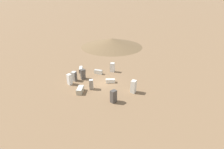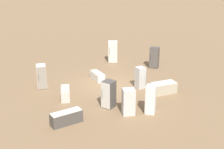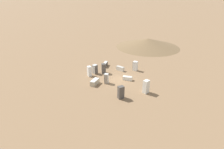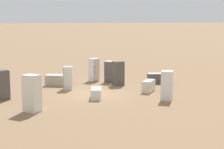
# 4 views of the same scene
# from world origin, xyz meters

# --- Properties ---
(ground_plane) EXTENTS (1000.00, 1000.00, 0.00)m
(ground_plane) POSITION_xyz_m (0.00, 0.00, 0.00)
(ground_plane) COLOR #846647
(discarded_fridge_0) EXTENTS (1.88, 1.56, 0.78)m
(discarded_fridge_0) POSITION_xyz_m (-1.18, 3.98, 0.39)
(discarded_fridge_0) COLOR #B2A88E
(discarded_fridge_0) RESTS_ON ground_plane
(discarded_fridge_1) EXTENTS (0.81, 0.79, 1.75)m
(discarded_fridge_1) POSITION_xyz_m (1.95, 4.71, 0.87)
(discarded_fridge_1) COLOR white
(discarded_fridge_1) RESTS_ON ground_plane
(discarded_fridge_2) EXTENTS (1.00, 1.02, 1.92)m
(discarded_fridge_2) POSITION_xyz_m (-4.68, -2.96, 0.96)
(discarded_fridge_2) COLOR silver
(discarded_fridge_2) RESTS_ON ground_plane
(discarded_fridge_3) EXTENTS (0.75, 0.70, 1.74)m
(discarded_fridge_3) POSITION_xyz_m (2.82, 2.23, 0.87)
(discarded_fridge_3) COLOR #4C4742
(discarded_fridge_3) RESTS_ON ground_plane
(discarded_fridge_4) EXTENTS (1.45, 1.44, 0.75)m
(discarded_fridge_4) POSITION_xyz_m (3.52, -0.84, 0.37)
(discarded_fridge_4) COLOR beige
(discarded_fridge_4) RESTS_ON ground_plane
(discarded_fridge_5) EXTENTS (0.82, 0.90, 1.76)m
(discarded_fridge_5) POSITION_xyz_m (-5.56, 0.76, 0.88)
(discarded_fridge_5) COLOR #4C4742
(discarded_fridge_5) RESTS_ON ground_plane
(discarded_fridge_6) EXTENTS (1.00, 1.00, 1.59)m
(discarded_fridge_6) POSITION_xyz_m (2.85, 3.72, 0.80)
(discarded_fridge_6) COLOR silver
(discarded_fridge_6) RESTS_ON ground_plane
(discarded_fridge_7) EXTENTS (0.98, 1.00, 1.72)m
(discarded_fridge_7) POSITION_xyz_m (3.17, -3.50, 0.86)
(discarded_fridge_7) COLOR white
(discarded_fridge_7) RESTS_ON ground_plane
(discarded_fridge_8) EXTENTS (0.79, 0.77, 1.56)m
(discarded_fridge_8) POSITION_xyz_m (-1.02, 2.18, 0.78)
(discarded_fridge_8) COLOR silver
(discarded_fridge_8) RESTS_ON ground_plane
(discarded_fridge_9) EXTENTS (1.17, 1.60, 0.61)m
(discarded_fridge_9) POSITION_xyz_m (-0.43, -1.31, 0.30)
(discarded_fridge_9) COLOR silver
(discarded_fridge_9) RESTS_ON ground_plane
(discarded_fridge_10) EXTENTS (1.89, 1.17, 0.76)m
(discarded_fridge_10) POSITION_xyz_m (5.93, 1.62, 0.38)
(discarded_fridge_10) COLOR #4C4742
(discarded_fridge_10) RESTS_ON ground_plane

